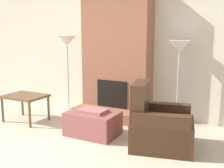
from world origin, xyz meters
TOP-DOWN VIEW (x-y plane):
  - wall_back at (0.00, 3.13)m, footprint 7.21×0.06m
  - fireplace at (0.00, 2.87)m, footprint 1.38×0.79m
  - ottoman at (0.17, 1.68)m, footprint 0.82×0.56m
  - armchair at (1.26, 1.71)m, footprint 1.02×0.94m
  - side_table at (-1.33, 1.72)m, footprint 0.76×0.58m
  - floor_lamp_left at (-1.15, 2.82)m, footprint 0.39×0.39m
  - floor_lamp_right at (1.25, 2.82)m, footprint 0.39×0.39m

SIDE VIEW (x-z plane):
  - ottoman at x=0.17m, z-range -0.02..0.42m
  - armchair at x=1.26m, z-range -0.19..0.77m
  - side_table at x=-1.33m, z-range 0.19..0.69m
  - fireplace at x=0.00m, z-range -0.08..2.52m
  - wall_back at x=0.00m, z-range 0.00..2.60m
  - floor_lamp_right at x=1.25m, z-range 0.59..2.11m
  - floor_lamp_left at x=-1.15m, z-range 0.62..2.20m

